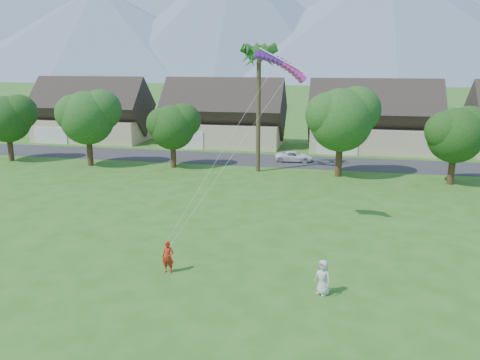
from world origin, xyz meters
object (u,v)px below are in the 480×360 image
(watcher, at_px, (323,277))
(parked_car, at_px, (294,156))
(kite_flyer, at_px, (168,257))
(parafoil_kite, at_px, (282,63))

(watcher, relative_size, parked_car, 0.43)
(kite_flyer, distance_m, parked_car, 29.85)
(watcher, bearing_deg, parked_car, 135.35)
(parked_car, bearing_deg, parafoil_kite, 179.61)
(kite_flyer, relative_size, parafoil_kite, 0.50)
(watcher, bearing_deg, parafoil_kite, 148.55)
(watcher, bearing_deg, kite_flyer, -148.05)
(kite_flyer, relative_size, parked_car, 0.42)
(parked_car, relative_size, parafoil_kite, 1.18)
(parked_car, height_order, parafoil_kite, parafoil_kite)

